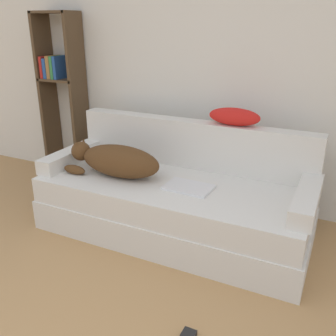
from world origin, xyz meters
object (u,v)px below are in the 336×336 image
(throw_pillow, at_px, (234,117))
(bookshelf, at_px, (61,88))
(couch, at_px, (173,208))
(dog, at_px, (116,160))
(power_adapter, at_px, (189,335))
(laptop, at_px, (189,187))

(throw_pillow, relative_size, bookshelf, 0.24)
(couch, xyz_separation_m, throw_pillow, (0.35, 0.40, 0.70))
(couch, height_order, dog, dog)
(couch, distance_m, throw_pillow, 0.88)
(throw_pillow, xyz_separation_m, power_adapter, (0.21, -1.39, -0.91))
(throw_pillow, height_order, power_adapter, throw_pillow)
(dog, bearing_deg, couch, 9.74)
(couch, xyz_separation_m, power_adapter, (0.56, -0.98, -0.20))
(couch, height_order, throw_pillow, throw_pillow)
(dog, relative_size, throw_pillow, 1.97)
(laptop, distance_m, power_adapter, 1.10)
(laptop, xyz_separation_m, throw_pillow, (0.19, 0.46, 0.47))
(bookshelf, xyz_separation_m, power_adapter, (2.14, -1.59, -0.97))
(couch, relative_size, bookshelf, 1.24)
(throw_pillow, bearing_deg, dog, -149.56)
(dog, height_order, laptop, dog)
(dog, height_order, power_adapter, dog)
(bookshelf, bearing_deg, dog, -31.78)
(throw_pillow, distance_m, power_adapter, 1.67)
(throw_pillow, bearing_deg, couch, -130.82)
(bookshelf, relative_size, power_adapter, 23.22)
(dog, xyz_separation_m, laptop, (0.63, 0.02, -0.12))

